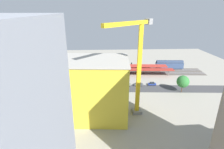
% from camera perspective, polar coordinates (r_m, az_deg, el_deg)
% --- Properties ---
extents(ground_plane, '(178.83, 178.83, 0.00)m').
position_cam_1_polar(ground_plane, '(95.11, 2.92, -3.51)').
color(ground_plane, '#9E998C').
rests_on(ground_plane, ground).
extents(rail_bed, '(112.46, 21.49, 0.01)m').
position_cam_1_polar(rail_bed, '(116.29, 1.82, 1.06)').
color(rail_bed, '#5B544C').
rests_on(rail_bed, ground).
extents(street_asphalt, '(112.12, 16.48, 0.01)m').
position_cam_1_polar(street_asphalt, '(91.51, 3.17, -4.51)').
color(street_asphalt, '#424244').
rests_on(street_asphalt, ground).
extents(track_rails, '(111.52, 15.08, 0.12)m').
position_cam_1_polar(track_rails, '(116.23, 1.82, 1.14)').
color(track_rails, '#9E9EA8').
rests_on(track_rails, ground).
extents(platform_canopy_near, '(58.34, 8.35, 4.16)m').
position_cam_1_polar(platform_canopy_near, '(107.99, 4.56, 1.68)').
color(platform_canopy_near, '#A82D23').
rests_on(platform_canopy_near, ground).
extents(platform_canopy_far, '(67.58, 9.83, 4.51)m').
position_cam_1_polar(platform_canopy_far, '(113.71, 0.82, 2.88)').
color(platform_canopy_far, '#B73328').
rests_on(platform_canopy_far, ground).
extents(locomotive, '(15.08, 3.48, 4.87)m').
position_cam_1_polar(locomotive, '(120.84, 9.17, 2.40)').
color(locomotive, black).
rests_on(locomotive, ground).
extents(passenger_coach, '(18.67, 4.32, 6.21)m').
position_cam_1_polar(passenger_coach, '(126.07, 18.18, 3.13)').
color(passenger_coach, black).
rests_on(passenger_coach, ground).
extents(freight_coach_far, '(16.66, 4.03, 6.30)m').
position_cam_1_polar(freight_coach_far, '(112.81, -9.65, 1.94)').
color(freight_coach_far, black).
rests_on(freight_coach_far, ground).
extents(parked_car_0, '(4.23, 1.99, 1.63)m').
position_cam_1_polar(parked_car_0, '(97.26, 12.89, -3.00)').
color(parked_car_0, black).
rests_on(parked_car_0, ground).
extents(parked_car_1, '(4.70, 1.91, 1.68)m').
position_cam_1_polar(parked_car_1, '(95.32, 8.61, -3.18)').
color(parked_car_1, black).
rests_on(parked_car_1, ground).
extents(parked_car_2, '(4.21, 2.16, 1.75)m').
position_cam_1_polar(parked_car_2, '(94.37, 4.82, -3.25)').
color(parked_car_2, black).
rests_on(parked_car_2, ground).
extents(parked_car_3, '(4.22, 2.28, 1.73)m').
position_cam_1_polar(parked_car_3, '(94.00, 0.15, -3.26)').
color(parked_car_3, black).
rests_on(parked_car_3, ground).
extents(parked_car_4, '(4.55, 2.02, 1.70)m').
position_cam_1_polar(parked_car_4, '(93.67, -3.68, -3.41)').
color(parked_car_4, black).
rests_on(parked_car_4, ground).
extents(parked_car_5, '(4.29, 2.19, 1.69)m').
position_cam_1_polar(parked_car_5, '(93.99, -8.53, -3.52)').
color(parked_car_5, black).
rests_on(parked_car_5, ground).
extents(parked_car_6, '(4.23, 2.05, 1.84)m').
position_cam_1_polar(parked_car_6, '(95.67, -12.41, -3.31)').
color(parked_car_6, black).
rests_on(parked_car_6, ground).
extents(parked_car_7, '(4.61, 2.04, 1.60)m').
position_cam_1_polar(parked_car_7, '(96.74, -16.46, -3.48)').
color(parked_car_7, black).
rests_on(parked_car_7, ground).
extents(construction_building, '(35.74, 20.83, 21.75)m').
position_cam_1_polar(construction_building, '(66.21, -10.29, -4.62)').
color(construction_building, yellow).
rests_on(construction_building, ground).
extents(construction_roof_slab, '(36.38, 21.47, 0.40)m').
position_cam_1_polar(construction_roof_slab, '(62.40, -10.93, 4.65)').
color(construction_roof_slab, '#B7B2A8').
rests_on(construction_roof_slab, construction_building).
extents(tower_crane, '(18.01, 18.57, 35.59)m').
position_cam_1_polar(tower_crane, '(62.11, 8.09, 3.58)').
color(tower_crane, gray).
rests_on(tower_crane, ground).
extents(box_truck_0, '(9.07, 3.81, 3.38)m').
position_cam_1_polar(box_truck_0, '(83.22, -12.27, -6.39)').
color(box_truck_0, black).
rests_on(box_truck_0, ground).
extents(box_truck_1, '(10.04, 3.11, 3.22)m').
position_cam_1_polar(box_truck_1, '(82.06, -4.42, -6.38)').
color(box_truck_1, black).
rests_on(box_truck_1, ground).
extents(street_tree_0, '(5.15, 5.15, 7.95)m').
position_cam_1_polar(street_tree_0, '(84.84, 2.60, -2.62)').
color(street_tree_0, brown).
rests_on(street_tree_0, ground).
extents(street_tree_1, '(5.96, 5.96, 8.65)m').
position_cam_1_polar(street_tree_1, '(91.79, 22.07, -2.14)').
color(street_tree_1, brown).
rests_on(street_tree_1, ground).
extents(street_tree_2, '(5.44, 5.44, 7.15)m').
position_cam_1_polar(street_tree_2, '(88.83, -21.78, -3.71)').
color(street_tree_2, brown).
rests_on(street_tree_2, ground).
extents(traffic_light, '(0.50, 0.36, 6.93)m').
position_cam_1_polar(traffic_light, '(93.66, 2.10, -0.86)').
color(traffic_light, '#333333').
rests_on(traffic_light, ground).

